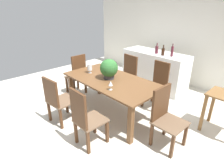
# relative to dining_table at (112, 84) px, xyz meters

# --- Properties ---
(ground_plane) EXTENTS (7.04, 7.04, 0.00)m
(ground_plane) POSITION_rel_dining_table_xyz_m (0.00, 0.01, -0.66)
(ground_plane) COLOR silver
(back_wall) EXTENTS (6.40, 0.10, 2.60)m
(back_wall) POSITION_rel_dining_table_xyz_m (0.00, 2.61, 0.64)
(back_wall) COLOR silver
(back_wall) RESTS_ON ground
(dining_table) EXTENTS (1.96, 1.01, 0.76)m
(dining_table) POSITION_rel_dining_table_xyz_m (0.00, 0.00, 0.00)
(dining_table) COLOR brown
(dining_table) RESTS_ON ground
(chair_head_end) EXTENTS (0.43, 0.41, 1.02)m
(chair_head_end) POSITION_rel_dining_table_xyz_m (-1.23, 0.00, -0.11)
(chair_head_end) COLOR #4C2D19
(chair_head_end) RESTS_ON ground
(chair_far_left) EXTENTS (0.50, 0.43, 0.97)m
(chair_far_left) POSITION_rel_dining_table_xyz_m (-0.43, 0.95, -0.12)
(chair_far_left) COLOR #4C2D19
(chair_far_left) RESTS_ON ground
(chair_near_right) EXTENTS (0.41, 0.46, 1.01)m
(chair_near_right) POSITION_rel_dining_table_xyz_m (0.44, -0.96, -0.12)
(chair_near_right) COLOR #4C2D19
(chair_near_right) RESTS_ON ground
(chair_near_left) EXTENTS (0.50, 0.52, 0.93)m
(chair_near_left) POSITION_rel_dining_table_xyz_m (-0.43, -0.96, -0.14)
(chair_near_left) COLOR #4C2D19
(chair_near_left) RESTS_ON ground
(chair_far_right) EXTENTS (0.41, 0.43, 1.00)m
(chair_far_right) POSITION_rel_dining_table_xyz_m (0.44, 0.95, -0.12)
(chair_far_right) COLOR #4C2D19
(chair_far_right) RESTS_ON ground
(chair_foot_end) EXTENTS (0.45, 0.47, 0.98)m
(chair_foot_end) POSITION_rel_dining_table_xyz_m (1.22, 0.00, -0.12)
(chair_foot_end) COLOR #4C2D19
(chair_foot_end) RESTS_ON ground
(flower_centerpiece) EXTENTS (0.35, 0.35, 0.40)m
(flower_centerpiece) POSITION_rel_dining_table_xyz_m (-0.07, -0.00, 0.31)
(flower_centerpiece) COLOR #333338
(flower_centerpiece) RESTS_ON dining_table
(crystal_vase_left) EXTENTS (0.10, 0.10, 0.20)m
(crystal_vase_left) POSITION_rel_dining_table_xyz_m (-0.59, -0.08, 0.23)
(crystal_vase_left) COLOR silver
(crystal_vase_left) RESTS_ON dining_table
(crystal_vase_center_near) EXTENTS (0.11, 0.11, 0.16)m
(crystal_vase_center_near) POSITION_rel_dining_table_xyz_m (-0.28, 0.25, 0.21)
(crystal_vase_center_near) COLOR silver
(crystal_vase_center_near) RESTS_ON dining_table
(wine_glass) EXTENTS (0.07, 0.07, 0.16)m
(wine_glass) POSITION_rel_dining_table_xyz_m (0.33, -0.33, 0.22)
(wine_glass) COLOR silver
(wine_glass) RESTS_ON dining_table
(kitchen_counter) EXTENTS (1.74, 0.65, 0.95)m
(kitchen_counter) POSITION_rel_dining_table_xyz_m (-0.24, 1.80, -0.18)
(kitchen_counter) COLOR white
(kitchen_counter) RESTS_ON ground
(wine_bottle_clear) EXTENTS (0.08, 0.08, 0.26)m
(wine_bottle_clear) POSITION_rel_dining_table_xyz_m (-0.16, 1.70, 0.40)
(wine_bottle_clear) COLOR #511E28
(wine_bottle_clear) RESTS_ON kitchen_counter
(wine_bottle_green) EXTENTS (0.08, 0.08, 0.25)m
(wine_bottle_green) POSITION_rel_dining_table_xyz_m (0.06, 1.66, 0.39)
(wine_bottle_green) COLOR black
(wine_bottle_green) RESTS_ON kitchen_counter
(wine_bottle_amber) EXTENTS (0.06, 0.06, 0.31)m
(wine_bottle_amber) POSITION_rel_dining_table_xyz_m (0.26, 1.72, 0.42)
(wine_bottle_amber) COLOR #511E28
(wine_bottle_amber) RESTS_ON kitchen_counter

